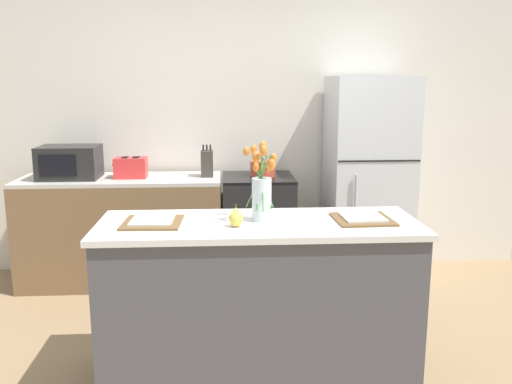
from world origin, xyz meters
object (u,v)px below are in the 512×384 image
pear_figurine (236,218)px  toaster (131,168)px  stove_range (258,228)px  plate_setting_left (152,222)px  refrigerator (368,180)px  microwave (70,162)px  cooking_pot (263,168)px  plate_setting_right (363,219)px  flower_vase (262,190)px  knife_block (207,163)px

pear_figurine → toaster: size_ratio=0.45×
stove_range → plate_setting_left: size_ratio=2.77×
refrigerator → microwave: bearing=-180.0°
cooking_pot → microwave: 1.61m
refrigerator → microwave: size_ratio=3.64×
plate_setting_right → flower_vase: bearing=177.2°
refrigerator → microwave: 2.52m
stove_range → microwave: size_ratio=1.91×
pear_figurine → knife_block: size_ratio=0.46×
pear_figurine → knife_block: knife_block is taller
stove_range → knife_block: knife_block is taller
toaster → cooking_pot: (1.11, 0.01, -0.02)m
pear_figurine → plate_setting_left: (-0.46, 0.10, -0.04)m
refrigerator → pear_figurine: 2.07m
refrigerator → plate_setting_right: refrigerator is taller
plate_setting_left → plate_setting_right: same height
toaster → refrigerator: bearing=0.1°
flower_vase → knife_block: flower_vase is taller
flower_vase → plate_setting_right: bearing=-2.8°
stove_range → toaster: size_ratio=3.27×
flower_vase → plate_setting_left: bearing=-177.4°
knife_block → microwave: bearing=-179.0°
microwave → knife_block: size_ratio=1.78×
refrigerator → plate_setting_left: size_ratio=5.30×
flower_vase → refrigerator: bearing=56.8°
toaster → knife_block: size_ratio=1.04×
plate_setting_right → knife_block: bearing=119.6°
flower_vase → pear_figurine: bearing=-140.4°
cooking_pot → knife_block: size_ratio=0.82×
flower_vase → cooking_pot: flower_vase is taller
refrigerator → pear_figurine: (-1.18, -1.70, 0.11)m
refrigerator → flower_vase: bearing=-123.2°
refrigerator → stove_range: bearing=-180.0°
toaster → knife_block: 0.64m
plate_setting_right → toaster: (-1.56, 1.60, 0.06)m
refrigerator → knife_block: bearing=179.2°
knife_block → toaster: bearing=-177.9°
refrigerator → plate_setting_left: bearing=-135.7°
plate_setting_right → stove_range: bearing=107.0°
pear_figurine → flower_vase: bearing=39.6°
plate_setting_right → knife_block: 1.87m
stove_range → knife_block: 0.71m
toaster → microwave: size_ratio=0.58×
microwave → stove_range: bearing=0.0°
plate_setting_left → plate_setting_right: bearing=0.0°
knife_block → pear_figurine: bearing=-83.3°
plate_setting_right → toaster: bearing=134.3°
plate_setting_left → toaster: 1.64m
pear_figurine → toaster: 1.89m
pear_figurine → knife_block: bearing=96.7°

